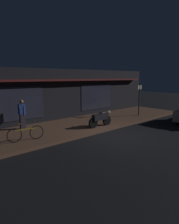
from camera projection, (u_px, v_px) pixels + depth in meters
ground_plane at (118, 136)px, 10.32m from camera, size 60.00×60.00×0.00m
sidewalk_slab at (82, 125)px, 12.52m from camera, size 18.00×4.00×0.15m
storefront_building at (53, 94)px, 14.71m from camera, size 18.00×3.30×3.60m
motorcycle at (101, 118)px, 11.67m from camera, size 1.70×0.55×0.97m
bicycle_parked at (26, 133)px, 9.03m from camera, size 1.64×0.46×0.91m
person_photographer at (22, 114)px, 11.01m from camera, size 0.39×0.61×1.67m
sign_post at (139, 98)px, 14.86m from camera, size 0.44×0.09×2.40m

